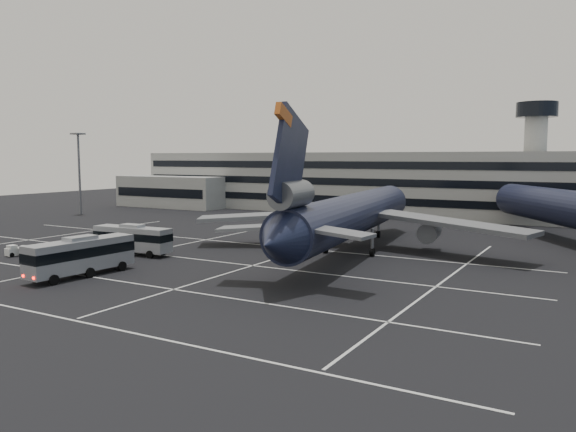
% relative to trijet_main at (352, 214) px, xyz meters
% --- Properties ---
extents(ground, '(260.00, 260.00, 0.00)m').
position_rel_trijet_main_xyz_m(ground, '(-18.72, -18.10, -5.25)').
color(ground, black).
rests_on(ground, ground).
extents(lane_markings, '(90.00, 55.62, 0.01)m').
position_rel_trijet_main_xyz_m(lane_markings, '(-17.77, -17.38, -5.24)').
color(lane_markings, silver).
rests_on(lane_markings, ground).
extents(terminal, '(125.00, 26.00, 24.00)m').
position_rel_trijet_main_xyz_m(terminal, '(-21.66, 53.04, 1.68)').
color(terminal, gray).
rests_on(terminal, ground).
extents(hills, '(352.00, 180.00, 44.00)m').
position_rel_trijet_main_xyz_m(hills, '(-0.72, 151.90, -17.32)').
color(hills, '#38332B').
rests_on(hills, ground).
extents(lightpole_left, '(2.40, 2.40, 18.28)m').
position_rel_trijet_main_xyz_m(lightpole_left, '(-73.72, 16.90, 6.57)').
color(lightpole_left, slate).
rests_on(lightpole_left, ground).
extents(trijet_main, '(47.02, 57.64, 18.08)m').
position_rel_trijet_main_xyz_m(trijet_main, '(0.00, 0.00, 0.00)').
color(trijet_main, black).
rests_on(trijet_main, ground).
extents(bus_near, '(3.79, 12.60, 4.39)m').
position_rel_trijet_main_xyz_m(bus_near, '(-19.64, -28.31, -2.85)').
color(bus_near, '#96999E').
rests_on(bus_near, ground).
extents(bus_far, '(11.60, 3.43, 4.05)m').
position_rel_trijet_main_xyz_m(bus_far, '(-24.91, -15.50, -3.03)').
color(bus_far, '#96999E').
rests_on(bus_far, ground).
extents(tug_a, '(1.65, 2.47, 1.49)m').
position_rel_trijet_main_xyz_m(tug_a, '(-37.45, -24.09, -4.59)').
color(tug_a, silver).
rests_on(tug_a, ground).
extents(tug_b, '(2.23, 2.51, 1.39)m').
position_rel_trijet_main_xyz_m(tug_b, '(-35.83, -23.21, -4.63)').
color(tug_b, silver).
rests_on(tug_b, ground).
extents(uld_cluster, '(8.83, 12.59, 1.63)m').
position_rel_trijet_main_xyz_m(uld_cluster, '(-31.57, -19.79, -4.45)').
color(uld_cluster, '#2D2D30').
rests_on(uld_cluster, ground).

